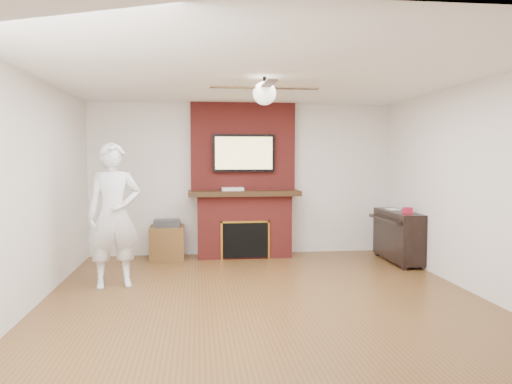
{
  "coord_description": "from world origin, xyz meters",
  "views": [
    {
      "loc": [
        -0.75,
        -5.52,
        1.61
      ],
      "look_at": [
        0.01,
        0.9,
        1.16
      ],
      "focal_mm": 35.0,
      "sensor_mm": 36.0,
      "label": 1
    }
  ],
  "objects": [
    {
      "name": "ceiling_fan",
      "position": [
        -0.0,
        0.0,
        2.33
      ],
      "size": [
        1.21,
        1.21,
        0.31
      ],
      "color": "black",
      "rests_on": "room_shell"
    },
    {
      "name": "fireplace",
      "position": [
        0.0,
        2.55,
        1.0
      ],
      "size": [
        1.78,
        0.64,
        2.5
      ],
      "color": "maroon",
      "rests_on": "ground"
    },
    {
      "name": "piano",
      "position": [
        2.31,
        1.76,
        0.42
      ],
      "size": [
        0.45,
        1.21,
        0.88
      ],
      "rotation": [
        0.0,
        0.0,
        0.0
      ],
      "color": "black",
      "rests_on": "ground"
    },
    {
      "name": "tv",
      "position": [
        0.0,
        2.5,
        1.68
      ],
      "size": [
        1.0,
        0.08,
        0.6
      ],
      "color": "black",
      "rests_on": "fireplace"
    },
    {
      "name": "candle_orange",
      "position": [
        -0.1,
        2.35,
        0.07
      ],
      "size": [
        0.07,
        0.07,
        0.13
      ],
      "primitive_type": "cylinder",
      "color": "orange",
      "rests_on": "ground"
    },
    {
      "name": "cable_box",
      "position": [
        -0.19,
        2.45,
        1.1
      ],
      "size": [
        0.35,
        0.21,
        0.05
      ],
      "primitive_type": "cube",
      "rotation": [
        0.0,
        0.0,
        0.04
      ],
      "color": "silver",
      "rests_on": "fireplace"
    },
    {
      "name": "candle_green",
      "position": [
        0.03,
        2.31,
        0.04
      ],
      "size": [
        0.06,
        0.06,
        0.08
      ],
      "primitive_type": "cylinder",
      "color": "#559039",
      "rests_on": "ground"
    },
    {
      "name": "candle_cream_extra",
      "position": [
        -0.28,
        2.3,
        0.05
      ],
      "size": [
        0.08,
        0.08,
        0.1
      ],
      "primitive_type": "cylinder",
      "color": "beige",
      "rests_on": "ground"
    },
    {
      "name": "person",
      "position": [
        -1.78,
        0.79,
        0.9
      ],
      "size": [
        0.74,
        0.58,
        1.79
      ],
      "primitive_type": "imported",
      "rotation": [
        0.0,
        0.0,
        0.24
      ],
      "color": "silver",
      "rests_on": "ground"
    },
    {
      "name": "room_shell",
      "position": [
        0.0,
        0.0,
        1.25
      ],
      "size": [
        5.36,
        5.86,
        2.86
      ],
      "color": "#523418",
      "rests_on": "ground"
    },
    {
      "name": "candle_cream",
      "position": [
        0.09,
        2.3,
        0.05
      ],
      "size": [
        0.08,
        0.08,
        0.1
      ],
      "primitive_type": "cylinder",
      "color": "beige",
      "rests_on": "ground"
    },
    {
      "name": "side_table",
      "position": [
        -1.23,
        2.48,
        0.28
      ],
      "size": [
        0.55,
        0.55,
        0.62
      ],
      "rotation": [
        0.0,
        0.0,
        0.02
      ],
      "color": "#553618",
      "rests_on": "ground"
    },
    {
      "name": "candle_blue",
      "position": [
        0.16,
        2.3,
        0.03
      ],
      "size": [
        0.06,
        0.06,
        0.07
      ],
      "primitive_type": "cylinder",
      "color": "#3846A8",
      "rests_on": "ground"
    }
  ]
}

